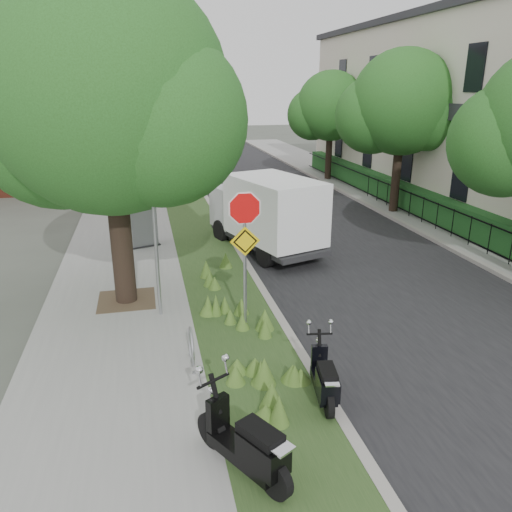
{
  "coord_description": "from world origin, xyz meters",
  "views": [
    {
      "loc": [
        -3.35,
        -9.13,
        5.24
      ],
      "look_at": [
        -0.83,
        2.06,
        1.3
      ],
      "focal_mm": 35.0,
      "sensor_mm": 36.0,
      "label": 1
    }
  ],
  "objects_px": {
    "box_truck": "(267,210)",
    "utility_cabinet": "(142,227)",
    "sign_assembly": "(245,234)",
    "scooter_far": "(325,384)",
    "scooter_near": "(252,451)"
  },
  "relations": [
    {
      "from": "box_truck",
      "to": "utility_cabinet",
      "type": "distance_m",
      "value": 4.21
    },
    {
      "from": "sign_assembly",
      "to": "scooter_far",
      "type": "bearing_deg",
      "value": -75.19
    },
    {
      "from": "sign_assembly",
      "to": "scooter_near",
      "type": "relative_size",
      "value": 1.91
    },
    {
      "from": "utility_cabinet",
      "to": "scooter_far",
      "type": "bearing_deg",
      "value": -73.34
    },
    {
      "from": "scooter_near",
      "to": "box_truck",
      "type": "xyz_separation_m",
      "value": [
        2.64,
        9.9,
        0.84
      ]
    },
    {
      "from": "scooter_near",
      "to": "sign_assembly",
      "type": "bearing_deg",
      "value": 79.57
    },
    {
      "from": "scooter_near",
      "to": "utility_cabinet",
      "type": "height_order",
      "value": "utility_cabinet"
    },
    {
      "from": "box_truck",
      "to": "scooter_near",
      "type": "bearing_deg",
      "value": -104.95
    },
    {
      "from": "scooter_near",
      "to": "utility_cabinet",
      "type": "distance_m",
      "value": 11.2
    },
    {
      "from": "scooter_near",
      "to": "utility_cabinet",
      "type": "relative_size",
      "value": 1.29
    },
    {
      "from": "scooter_near",
      "to": "box_truck",
      "type": "bearing_deg",
      "value": 75.05
    },
    {
      "from": "scooter_far",
      "to": "box_truck",
      "type": "height_order",
      "value": "box_truck"
    },
    {
      "from": "sign_assembly",
      "to": "scooter_near",
      "type": "xyz_separation_m",
      "value": [
        -0.8,
        -4.32,
        -1.77
      ]
    },
    {
      "from": "box_truck",
      "to": "utility_cabinet",
      "type": "xyz_separation_m",
      "value": [
        -3.98,
        1.22,
        -0.65
      ]
    },
    {
      "from": "sign_assembly",
      "to": "utility_cabinet",
      "type": "xyz_separation_m",
      "value": [
        -2.13,
        6.79,
        -1.58
      ]
    }
  ]
}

